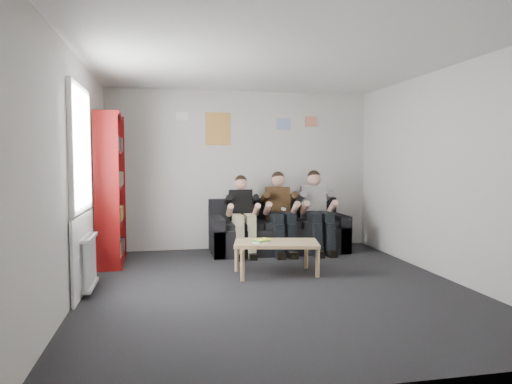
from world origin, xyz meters
The scene contains 14 objects.
room_shell centered at (0.00, 0.00, 1.35)m, with size 5.00×5.00×5.00m.
sofa centered at (0.54, 2.08, 0.31)m, with size 2.23×0.91×0.86m.
bookshelf centered at (-2.06, 1.63, 1.09)m, with size 0.33×0.99×2.19m.
coffee_table centered at (0.15, 0.56, 0.39)m, with size 1.10×0.60×0.44m.
game_cases centered at (-0.05, 0.53, 0.46)m, with size 0.23×0.20×0.04m.
person_left centered at (-0.08, 1.88, 0.64)m, with size 0.37×0.80×1.28m.
person_middle centered at (0.54, 1.87, 0.67)m, with size 0.40×0.86×1.33m.
person_right centered at (1.17, 1.87, 0.67)m, with size 0.41×0.88×1.35m.
radiator centered at (-2.15, 0.20, 0.35)m, with size 0.10×0.64×0.60m.
window centered at (-2.22, 0.20, 1.03)m, with size 0.05×1.30×2.36m.
poster_large centered at (-0.40, 2.49, 2.05)m, with size 0.42×0.01×0.55m, color gold.
poster_blue centered at (0.75, 2.49, 2.15)m, with size 0.25×0.01×0.20m, color #3865BF.
poster_pink centered at (1.25, 2.49, 2.20)m, with size 0.22×0.01×0.18m, color #D6428B.
poster_sign centered at (-1.00, 2.49, 2.25)m, with size 0.20×0.01×0.14m, color white.
Camera 1 is at (-1.27, -5.27, 1.52)m, focal length 32.00 mm.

